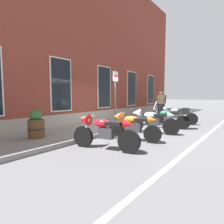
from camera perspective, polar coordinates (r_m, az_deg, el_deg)
The scene contains 13 objects.
ground_plane at distance 8.89m, azimuth 4.55°, elevation -5.42°, with size 140.00×140.00×0.00m, color #424244.
sidewalk at distance 9.66m, azimuth -2.27°, elevation -4.11°, with size 28.46×2.71×0.15m, color slate.
lane_stripe at distance 7.70m, azimuth 25.27°, elevation -7.49°, with size 28.46×0.12×0.01m, color silver.
brick_pub_facade at distance 13.90m, azimuth -20.44°, elevation 17.84°, with size 22.46×8.01×9.54m.
motorcycle_red_sport at distance 5.64m, azimuth -2.94°, elevation -5.63°, with size 0.70×2.16×1.04m.
motorcycle_orange_sport at distance 6.78m, azimuth 5.89°, elevation -3.95°, with size 0.64×1.96×1.01m.
motorcycle_white_sport at distance 8.13m, azimuth 11.58°, elevation -2.45°, with size 0.80×2.12×1.04m.
motorcycle_green_touring at distance 9.56m, azimuth 16.97°, elevation -1.58°, with size 0.97×2.00×1.31m.
motorcycle_grey_naked at distance 11.14m, azimuth 18.79°, elevation -1.06°, with size 0.89×2.09×0.96m.
pedestrian_tan_coat at distance 13.80m, azimuth 14.21°, elevation 2.91°, with size 0.37×0.63×1.74m.
pedestrian_dark_jacket at distance 14.61m, azimuth 15.11°, elevation 2.99°, with size 0.66×0.27×1.74m.
parking_sign at distance 8.91m, azimuth 0.99°, elevation 6.34°, with size 0.36×0.07×2.58m.
barrel_planter at distance 7.01m, azimuth -21.80°, elevation -3.77°, with size 0.57×0.57×0.97m.
Camera 1 is at (-7.38, -4.68, 1.61)m, focal length 30.46 mm.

